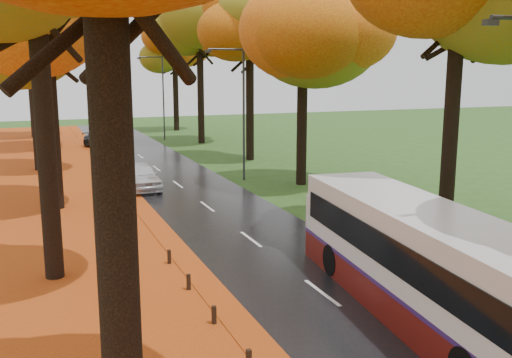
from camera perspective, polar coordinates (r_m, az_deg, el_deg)
road at (r=29.39m, az=-5.47°, el=-2.36°), size 6.50×90.00×0.04m
centre_line at (r=29.38m, az=-5.47°, el=-2.31°), size 0.12×90.00×0.01m
leaf_verge at (r=28.32m, az=-23.26°, el=-3.74°), size 12.00×90.00×0.02m
leaf_drift at (r=28.71m, az=-11.32°, el=-2.80°), size 0.90×90.00×0.01m
trees_left at (r=29.70m, az=-20.96°, el=15.62°), size 9.20×74.00×13.88m
trees_right at (r=33.20m, az=5.71°, el=15.95°), size 9.30×74.20×13.96m
streetlamp_mid at (r=34.66m, az=-1.64°, el=7.54°), size 2.45×0.18×8.00m
streetlamp_far at (r=55.81m, az=-9.52°, el=8.66°), size 2.45×0.18×8.00m
bus at (r=16.40m, az=16.25°, el=-7.73°), size 3.91×11.63×3.00m
car_white at (r=33.00m, az=-11.49°, el=0.30°), size 1.92×4.47×1.50m
car_silver at (r=40.93m, az=-13.37°, el=2.12°), size 1.67×4.11×1.33m
car_dark at (r=51.45m, az=-15.36°, el=3.71°), size 2.89×4.54×1.22m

